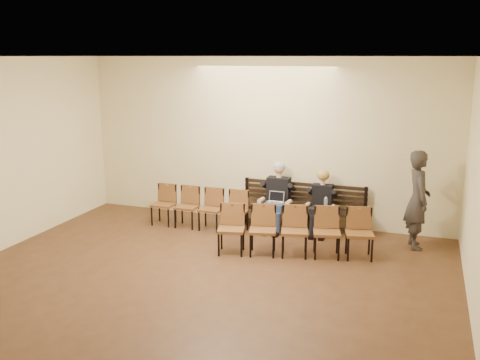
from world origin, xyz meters
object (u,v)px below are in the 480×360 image
object	(u,v)px
laptop	(275,205)
bag	(304,221)
seated_man	(277,196)
chair_row_back	(295,232)
bench	(301,218)
chair_row_front	(199,208)
seated_woman	(321,205)
water_bottle	(326,209)
passerby	(418,192)

from	to	relation	value
laptop	bag	world-z (taller)	laptop
seated_man	chair_row_back	distance (m)	1.60
bench	laptop	bearing A→B (deg)	-144.39
chair_row_front	bag	bearing A→B (deg)	19.63
chair_row_front	chair_row_back	world-z (taller)	chair_row_back
seated_woman	water_bottle	size ratio (longest dim) A/B	4.86
chair_row_front	seated_woman	bearing A→B (deg)	11.85
chair_row_back	seated_woman	bearing A→B (deg)	68.54
seated_man	seated_woman	size ratio (longest dim) A/B	1.19
seated_man	chair_row_front	bearing A→B (deg)	-160.98
seated_woman	bag	world-z (taller)	seated_woman
seated_woman	chair_row_back	world-z (taller)	seated_woman
laptop	passerby	distance (m)	2.78
seated_woman	chair_row_front	world-z (taller)	seated_woman
bag	chair_row_back	distance (m)	1.67
bench	passerby	distance (m)	2.43
bench	seated_man	xyz separation A→B (m)	(-0.49, -0.12, 0.47)
seated_man	laptop	xyz separation A→B (m)	(0.01, -0.22, -0.13)
passerby	chair_row_back	bearing A→B (deg)	104.43
chair_row_front	chair_row_back	xyz separation A→B (m)	(2.25, -0.88, 0.02)
bag	chair_row_front	bearing A→B (deg)	-160.03
chair_row_back	chair_row_front	bearing A→B (deg)	145.32
laptop	bag	xyz separation A→B (m)	(0.52, 0.44, -0.41)
bench	chair_row_back	xyz separation A→B (m)	(0.22, -1.53, 0.22)
water_bottle	seated_man	bearing A→B (deg)	168.67
bench	laptop	world-z (taller)	laptop
seated_woman	laptop	bearing A→B (deg)	-166.10
seated_man	laptop	distance (m)	0.26
seated_woman	laptop	xyz separation A→B (m)	(-0.91, -0.22, -0.02)
bench	seated_woman	bearing A→B (deg)	-15.74
bag	passerby	xyz separation A→B (m)	(2.22, -0.47, 0.91)
seated_woman	passerby	distance (m)	1.91
bench	laptop	xyz separation A→B (m)	(-0.48, -0.34, 0.34)
seated_man	chair_row_back	size ratio (longest dim) A/B	0.51
bench	passerby	xyz separation A→B (m)	(2.25, -0.37, 0.84)
seated_woman	passerby	world-z (taller)	passerby
water_bottle	bag	distance (m)	0.79
seated_man	chair_row_front	xyz separation A→B (m)	(-1.54, -0.53, -0.27)
laptop	chair_row_back	world-z (taller)	chair_row_back
bag	bench	bearing A→B (deg)	-109.63
seated_man	seated_woman	bearing A→B (deg)	0.00
chair_row_front	laptop	bearing A→B (deg)	10.83
passerby	water_bottle	bearing A→B (deg)	73.32
bag	passerby	bearing A→B (deg)	-11.85
water_bottle	seated_woman	bearing A→B (deg)	121.02
seated_man	bag	bearing A→B (deg)	22.69
seated_woman	chair_row_front	size ratio (longest dim) A/B	0.57
bench	chair_row_front	distance (m)	2.14
seated_woman	chair_row_back	xyz separation A→B (m)	(-0.20, -1.41, -0.14)
seated_man	chair_row_back	bearing A→B (deg)	-63.25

